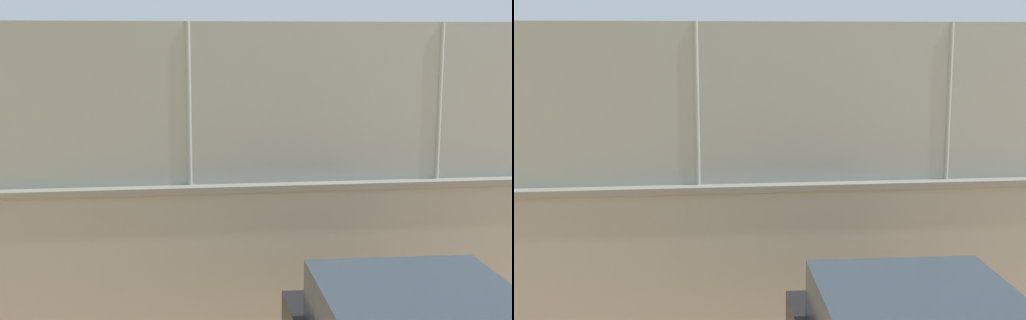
# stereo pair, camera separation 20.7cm
# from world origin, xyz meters

# --- Properties ---
(ground_plane) EXTENTS (260.00, 260.00, 0.00)m
(ground_plane) POSITION_xyz_m (0.00, 0.00, 0.00)
(ground_plane) COLOR tan
(perimeter_wall) EXTENTS (22.60, 0.59, 1.78)m
(perimeter_wall) POSITION_xyz_m (0.53, 10.91, 0.90)
(perimeter_wall) COLOR gray
(perimeter_wall) RESTS_ON ground_plane
(fence_panel_on_wall) EXTENTS (22.21, 0.22, 1.98)m
(fence_panel_on_wall) POSITION_xyz_m (0.53, 10.91, 2.77)
(fence_panel_on_wall) COLOR gray
(fence_panel_on_wall) RESTS_ON perimeter_wall
(player_foreground_swinging) EXTENTS (1.22, 0.70, 1.47)m
(player_foreground_swinging) POSITION_xyz_m (-3.41, -0.69, 0.86)
(player_foreground_swinging) COLOR #B2B2B2
(player_foreground_swinging) RESTS_ON ground_plane
(player_baseline_waiting) EXTENTS (0.68, 0.98, 1.46)m
(player_baseline_waiting) POSITION_xyz_m (-4.17, 7.08, 0.84)
(player_baseline_waiting) COLOR black
(player_baseline_waiting) RESTS_ON ground_plane
(sports_ball) EXTENTS (0.14, 0.14, 0.14)m
(sports_ball) POSITION_xyz_m (-2.90, 0.37, 0.07)
(sports_ball) COLOR #3399D8
(sports_ball) RESTS_ON ground_plane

